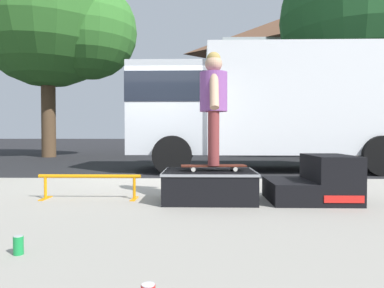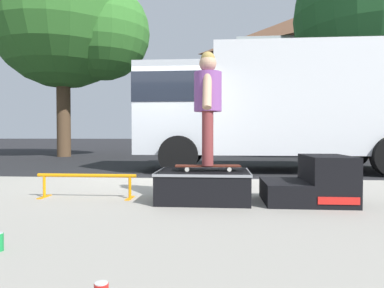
% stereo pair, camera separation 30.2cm
% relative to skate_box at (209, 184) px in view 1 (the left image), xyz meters
% --- Properties ---
extents(ground_plane, '(140.00, 140.00, 0.00)m').
position_rel_skate_box_xyz_m(ground_plane, '(-1.21, 2.61, -0.32)').
color(ground_plane, black).
extents(sidewalk_slab, '(50.00, 5.00, 0.12)m').
position_rel_skate_box_xyz_m(sidewalk_slab, '(-1.21, -0.39, -0.26)').
color(sidewalk_slab, gray).
rests_on(sidewalk_slab, ground).
extents(skate_box, '(1.10, 0.83, 0.36)m').
position_rel_skate_box_xyz_m(skate_box, '(0.00, 0.00, 0.00)').
color(skate_box, black).
rests_on(skate_box, sidewalk_slab).
extents(kicker_ramp, '(0.99, 0.83, 0.55)m').
position_rel_skate_box_xyz_m(kicker_ramp, '(1.30, -0.00, 0.03)').
color(kicker_ramp, black).
rests_on(kicker_ramp, sidewalk_slab).
extents(grind_rail, '(1.27, 0.28, 0.31)m').
position_rel_skate_box_xyz_m(grind_rail, '(-1.48, 0.06, 0.03)').
color(grind_rail, orange).
rests_on(grind_rail, sidewalk_slab).
extents(skateboard, '(0.79, 0.27, 0.07)m').
position_rel_skate_box_xyz_m(skateboard, '(0.05, -0.01, 0.23)').
color(skateboard, '#4C1E14').
rests_on(skateboard, skate_box).
extents(skater_kid, '(0.33, 0.70, 1.36)m').
position_rel_skate_box_xyz_m(skater_kid, '(0.05, -0.01, 1.04)').
color(skater_kid, brown).
rests_on(skater_kid, skateboard).
extents(soda_can, '(0.07, 0.07, 0.13)m').
position_rel_skate_box_xyz_m(soda_can, '(-1.32, -1.92, -0.13)').
color(soda_can, '#198C3F').
rests_on(soda_can, sidewalk_slab).
extents(box_truck, '(6.91, 2.63, 3.05)m').
position_rel_skate_box_xyz_m(box_truck, '(1.58, 4.81, 1.38)').
color(box_truck, white).
rests_on(box_truck, ground).
extents(street_tree_main, '(6.32, 5.74, 8.42)m').
position_rel_skate_box_xyz_m(street_tree_main, '(6.31, 9.79, 5.06)').
color(street_tree_main, brown).
rests_on(street_tree_main, ground).
extents(street_tree_neighbour, '(6.66, 6.06, 8.93)m').
position_rel_skate_box_xyz_m(street_tree_neighbour, '(-5.98, 9.82, 5.41)').
color(street_tree_neighbour, brown).
rests_on(street_tree_neighbour, ground).
extents(house_behind, '(9.54, 8.22, 8.40)m').
position_rel_skate_box_xyz_m(house_behind, '(5.54, 17.58, 3.93)').
color(house_behind, silver).
rests_on(house_behind, ground).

